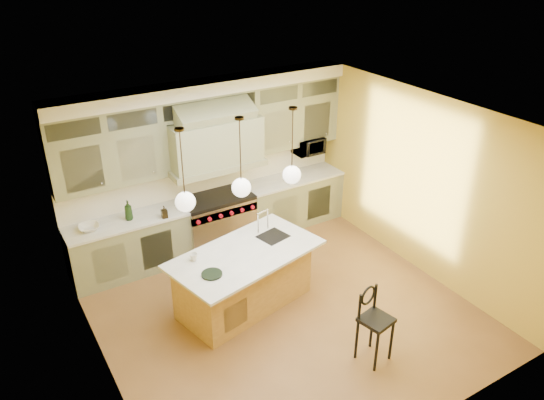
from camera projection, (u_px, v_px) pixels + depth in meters
floor at (283, 311)px, 7.74m from camera, size 5.00×5.00×0.00m
ceiling at (286, 121)px, 6.43m from camera, size 5.00×5.00×0.00m
wall_back at (206, 163)px, 8.99m from camera, size 5.00×0.00×5.00m
wall_front at (421, 333)px, 5.18m from camera, size 5.00×0.00×5.00m
wall_left at (96, 282)px, 5.93m from camera, size 0.00×5.00×5.00m
wall_right at (420, 184)px, 8.24m from camera, size 0.00×5.00×5.00m
back_cabinetry at (212, 169)px, 8.80m from camera, size 5.00×0.77×2.90m
range at (217, 221)px, 9.16m from camera, size 1.20×0.74×0.96m
kitchen_island at (244, 277)px, 7.69m from camera, size 2.35×1.60×1.35m
counter_stool at (374, 321)px, 6.65m from camera, size 0.43×0.43×1.05m
microwave at (308, 146)px, 9.70m from camera, size 0.54×0.37×0.30m
oil_bottle_a at (128, 210)px, 8.19m from camera, size 0.13×0.13×0.32m
oil_bottle_b at (164, 212)px, 8.27m from camera, size 0.10×0.10×0.20m
fruit_bowl at (89, 228)px, 7.97m from camera, size 0.34×0.34×0.08m
cup at (194, 257)px, 7.26m from camera, size 0.13×0.13×0.11m
pendant_left at (185, 200)px, 6.65m from camera, size 0.26×0.26×1.11m
pendant_center at (241, 186)px, 7.02m from camera, size 0.26×0.26×1.11m
pendant_right at (292, 173)px, 7.39m from camera, size 0.26×0.26×1.11m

